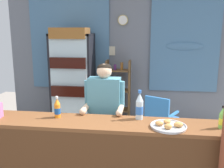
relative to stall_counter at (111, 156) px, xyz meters
The scene contains 11 objects.
ground_plane 0.99m from the stall_counter, 96.06° to the left, with size 7.83×7.83×0.00m, color gray.
back_wall_curtained 2.80m from the stall_counter, 92.21° to the left, with size 4.85×0.22×2.68m.
stall_counter is the anchor object (origin of this frame).
drink_fridge 2.48m from the stall_counter, 115.79° to the left, with size 0.78×0.61×1.94m.
bottle_shelf_rack 2.38m from the stall_counter, 94.52° to the left, with size 0.48×0.28×1.33m.
plastic_lawn_chair 1.65m from the stall_counter, 68.77° to the left, with size 0.60×0.60×0.86m.
shopkeeper 0.71m from the stall_counter, 106.32° to the left, with size 0.52×0.42×1.49m.
soda_bottle_water 0.63m from the stall_counter, 41.46° to the left, with size 0.09×0.09×0.34m.
soda_bottle_lime_soda 1.23m from the stall_counter, ahead, with size 0.07×0.07×0.25m.
soda_bottle_orange_soda 0.82m from the stall_counter, 164.50° to the left, with size 0.07×0.07×0.25m.
pastry_tray 0.71m from the stall_counter, ahead, with size 0.38×0.38×0.07m.
Camera 1 is at (0.44, -2.17, 1.91)m, focal length 41.18 mm.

